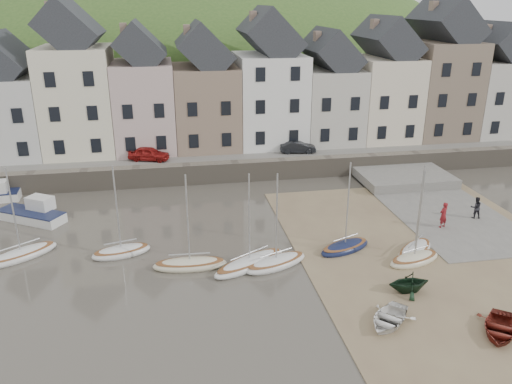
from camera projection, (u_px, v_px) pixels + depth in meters
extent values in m
plane|color=#403B32|center=(273.00, 273.00, 30.88)|extent=(160.00, 160.00, 0.00)
cube|color=#375923|center=(218.00, 133.00, 60.06)|extent=(90.00, 30.00, 1.50)
cube|color=slate|center=(230.00, 154.00, 49.19)|extent=(70.00, 7.00, 0.10)
cube|color=slate|center=(235.00, 171.00, 46.20)|extent=(70.00, 1.20, 1.80)
cube|color=#786249|center=(440.00, 257.00, 32.66)|extent=(18.00, 26.00, 0.06)
cube|color=slate|center=(436.00, 206.00, 40.66)|extent=(8.00, 18.00, 0.12)
ellipsoid|color=#375923|center=(177.00, 198.00, 91.68)|extent=(134.40, 84.00, 84.00)
cube|color=silver|center=(13.00, 116.00, 47.82)|extent=(5.80, 8.00, 7.50)
cube|color=beige|center=(80.00, 101.00, 48.38)|extent=(6.40, 8.00, 10.00)
cube|color=gray|center=(50.00, 9.00, 45.19)|extent=(0.60, 0.90, 1.40)
cube|color=#C4A8A3|center=(145.00, 106.00, 49.63)|extent=(5.60, 8.00, 8.50)
cube|color=gray|center=(124.00, 31.00, 46.89)|extent=(0.60, 0.90, 1.40)
cube|color=#866F5C|center=(206.00, 107.00, 50.69)|extent=(6.20, 8.00, 8.00)
cube|color=gray|center=(187.00, 32.00, 47.91)|extent=(0.60, 0.90, 1.40)
cube|color=white|center=(269.00, 100.00, 51.57)|extent=(6.60, 8.00, 9.00)
cube|color=gray|center=(253.00, 19.00, 48.51)|extent=(0.60, 0.90, 1.40)
cube|color=beige|center=(328.00, 105.00, 52.85)|extent=(5.80, 8.00, 7.50)
cube|color=gray|center=(317.00, 38.00, 50.24)|extent=(0.60, 0.90, 1.40)
cube|color=beige|center=(382.00, 98.00, 53.65)|extent=(6.00, 8.00, 8.50)
cube|color=gray|center=(374.00, 26.00, 50.81)|extent=(0.60, 0.90, 1.40)
cube|color=#7A6958|center=(438.00, 89.00, 54.40)|extent=(6.40, 8.00, 10.00)
cube|color=gray|center=(433.00, 8.00, 51.21)|extent=(0.60, 0.90, 1.40)
cube|color=beige|center=(488.00, 97.00, 55.76)|extent=(5.80, 8.00, 8.00)
cube|color=gray|center=(486.00, 31.00, 53.06)|extent=(0.60, 0.90, 1.40)
ellipsoid|color=silver|center=(21.00, 255.00, 32.54)|extent=(4.69, 3.94, 0.84)
ellipsoid|color=brown|center=(21.00, 252.00, 32.46)|extent=(4.30, 3.61, 0.20)
cylinder|color=#B2B5B7|center=(13.00, 211.00, 31.44)|extent=(0.10, 0.10, 5.60)
cylinder|color=#B2B5B7|center=(19.00, 245.00, 32.27)|extent=(2.15, 1.56, 0.08)
ellipsoid|color=silver|center=(121.00, 252.00, 32.93)|extent=(4.03, 2.38, 0.84)
ellipsoid|color=brown|center=(121.00, 249.00, 32.86)|extent=(3.71, 2.17, 0.20)
cylinder|color=#B2B5B7|center=(117.00, 208.00, 31.83)|extent=(0.10, 0.10, 5.60)
cylinder|color=#B2B5B7|center=(120.00, 242.00, 32.67)|extent=(2.04, 0.59, 0.08)
ellipsoid|color=beige|center=(190.00, 265.00, 31.37)|extent=(4.65, 1.72, 0.84)
ellipsoid|color=brown|center=(190.00, 262.00, 31.29)|extent=(4.28, 1.57, 0.20)
cylinder|color=#B2B5B7|center=(188.00, 219.00, 30.27)|extent=(0.10, 0.10, 5.60)
cylinder|color=#B2B5B7|center=(189.00, 254.00, 31.10)|extent=(2.52, 0.20, 0.08)
ellipsoid|color=silver|center=(276.00, 263.00, 31.54)|extent=(4.59, 3.05, 0.84)
ellipsoid|color=brown|center=(276.00, 260.00, 31.47)|extent=(4.21, 2.79, 0.20)
cylinder|color=#B2B5B7|center=(277.00, 218.00, 30.44)|extent=(0.10, 0.10, 5.60)
cylinder|color=#B2B5B7|center=(276.00, 253.00, 31.28)|extent=(2.24, 0.99, 0.08)
ellipsoid|color=silver|center=(249.00, 264.00, 31.50)|extent=(5.39, 4.03, 0.84)
ellipsoid|color=brown|center=(249.00, 260.00, 31.43)|extent=(4.95, 3.69, 0.20)
cylinder|color=#B2B5B7|center=(249.00, 218.00, 30.40)|extent=(0.10, 0.10, 5.60)
cylinder|color=#B2B5B7|center=(249.00, 253.00, 31.24)|extent=(2.58, 1.57, 0.08)
ellipsoid|color=#131B3E|center=(345.00, 248.00, 33.52)|extent=(4.17, 2.91, 0.84)
ellipsoid|color=brown|center=(345.00, 245.00, 33.44)|extent=(3.83, 2.66, 0.20)
cylinder|color=#B2B5B7|center=(348.00, 204.00, 32.42)|extent=(0.10, 0.10, 5.60)
cylinder|color=#B2B5B7|center=(346.00, 237.00, 33.25)|extent=(2.00, 0.91, 0.08)
ellipsoid|color=silver|center=(414.00, 252.00, 33.00)|extent=(4.14, 3.96, 0.84)
ellipsoid|color=brown|center=(415.00, 249.00, 32.92)|extent=(3.80, 3.63, 0.20)
cylinder|color=#B2B5B7|center=(420.00, 208.00, 31.90)|extent=(0.10, 0.10, 5.60)
cylinder|color=#B2B5B7|center=(416.00, 241.00, 32.74)|extent=(1.78, 1.63, 0.08)
ellipsoid|color=beige|center=(414.00, 260.00, 31.99)|extent=(4.03, 2.58, 0.84)
ellipsoid|color=brown|center=(415.00, 257.00, 31.91)|extent=(3.70, 2.35, 0.20)
cylinder|color=#B2B5B7|center=(420.00, 214.00, 30.89)|extent=(0.10, 0.10, 5.60)
cylinder|color=#B2B5B7|center=(416.00, 249.00, 31.72)|extent=(1.99, 0.71, 0.08)
cube|color=silver|center=(31.00, 216.00, 38.00)|extent=(5.42, 4.25, 0.70)
cube|color=#131B3E|center=(30.00, 212.00, 37.87)|extent=(5.36, 4.23, 0.08)
cube|color=silver|center=(40.00, 203.00, 38.19)|extent=(2.22, 2.00, 1.00)
imported|color=white|center=(389.00, 318.00, 25.80)|extent=(3.75, 3.73, 0.64)
imported|color=black|center=(409.00, 282.00, 28.52)|extent=(2.38, 2.06, 1.25)
imported|color=maroon|center=(500.00, 328.00, 25.03)|extent=(3.75, 3.92, 0.66)
imported|color=maroon|center=(443.00, 215.00, 36.42)|extent=(0.81, 0.67, 1.91)
imported|color=black|center=(476.00, 207.00, 38.02)|extent=(0.93, 0.79, 1.68)
imported|color=maroon|center=(149.00, 154.00, 46.77)|extent=(4.04, 2.60, 1.28)
imported|color=black|center=(298.00, 147.00, 49.11)|extent=(3.57, 1.67, 1.13)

